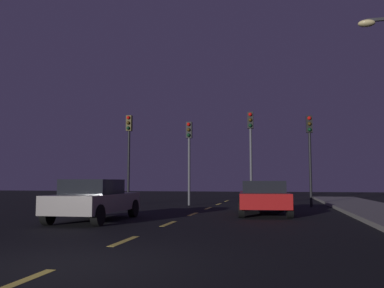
{
  "coord_description": "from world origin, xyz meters",
  "views": [
    {
      "loc": [
        3.31,
        -6.11,
        1.31
      ],
      "look_at": [
        -0.78,
        13.78,
        3.16
      ],
      "focal_mm": 38.45,
      "sensor_mm": 36.0,
      "label": 1
    }
  ],
  "objects_px": {
    "car_adjacent_lane": "(95,199)",
    "car_stopped_ahead": "(263,197)",
    "traffic_signal_center_left": "(189,146)",
    "traffic_signal_far_left": "(129,142)",
    "traffic_signal_far_right": "(310,142)",
    "traffic_signal_center_right": "(251,140)"
  },
  "relations": [
    {
      "from": "car_stopped_ahead",
      "to": "traffic_signal_center_left",
      "type": "bearing_deg",
      "value": 127.85
    },
    {
      "from": "traffic_signal_center_left",
      "to": "traffic_signal_center_right",
      "type": "distance_m",
      "value": 3.41
    },
    {
      "from": "traffic_signal_center_right",
      "to": "traffic_signal_center_left",
      "type": "bearing_deg",
      "value": -179.98
    },
    {
      "from": "traffic_signal_far_left",
      "to": "traffic_signal_center_right",
      "type": "height_order",
      "value": "traffic_signal_far_left"
    },
    {
      "from": "car_stopped_ahead",
      "to": "traffic_signal_far_right",
      "type": "bearing_deg",
      "value": 67.05
    },
    {
      "from": "traffic_signal_far_left",
      "to": "car_adjacent_lane",
      "type": "height_order",
      "value": "traffic_signal_far_left"
    },
    {
      "from": "traffic_signal_center_left",
      "to": "car_stopped_ahead",
      "type": "bearing_deg",
      "value": -52.15
    },
    {
      "from": "traffic_signal_far_left",
      "to": "traffic_signal_far_right",
      "type": "relative_size",
      "value": 1.07
    },
    {
      "from": "traffic_signal_center_right",
      "to": "traffic_signal_far_right",
      "type": "distance_m",
      "value": 3.08
    },
    {
      "from": "car_adjacent_lane",
      "to": "car_stopped_ahead",
      "type": "bearing_deg",
      "value": 35.63
    },
    {
      "from": "traffic_signal_far_right",
      "to": "car_stopped_ahead",
      "type": "bearing_deg",
      "value": -112.95
    },
    {
      "from": "traffic_signal_far_right",
      "to": "car_adjacent_lane",
      "type": "distance_m",
      "value": 12.36
    },
    {
      "from": "traffic_signal_center_left",
      "to": "traffic_signal_far_right",
      "type": "bearing_deg",
      "value": 0.0
    },
    {
      "from": "car_stopped_ahead",
      "to": "traffic_signal_center_right",
      "type": "bearing_deg",
      "value": 98.34
    },
    {
      "from": "traffic_signal_center_right",
      "to": "car_stopped_ahead",
      "type": "distance_m",
      "value": 6.14
    },
    {
      "from": "traffic_signal_far_left",
      "to": "car_stopped_ahead",
      "type": "height_order",
      "value": "traffic_signal_far_left"
    },
    {
      "from": "traffic_signal_far_left",
      "to": "car_stopped_ahead",
      "type": "xyz_separation_m",
      "value": [
        7.72,
        -5.39,
        -2.86
      ]
    },
    {
      "from": "traffic_signal_center_left",
      "to": "car_adjacent_lane",
      "type": "relative_size",
      "value": 1.06
    },
    {
      "from": "car_stopped_ahead",
      "to": "car_adjacent_lane",
      "type": "relative_size",
      "value": 1.08
    },
    {
      "from": "traffic_signal_far_left",
      "to": "car_adjacent_lane",
      "type": "distance_m",
      "value": 9.98
    },
    {
      "from": "traffic_signal_far_left",
      "to": "traffic_signal_center_right",
      "type": "xyz_separation_m",
      "value": [
        6.93,
        -0.0,
        -0.02
      ]
    },
    {
      "from": "traffic_signal_center_right",
      "to": "car_adjacent_lane",
      "type": "xyz_separation_m",
      "value": [
        -4.66,
        -9.29,
        -2.82
      ]
    }
  ]
}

